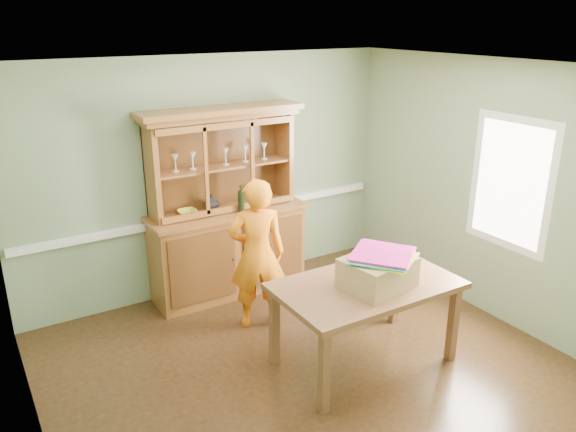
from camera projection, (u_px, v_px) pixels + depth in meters
floor at (305, 365)px, 5.24m from camera, size 4.50×4.50×0.00m
ceiling at (309, 68)px, 4.33m from camera, size 4.50×4.50×0.00m
wall_back at (211, 176)px, 6.39m from camera, size 4.50×0.00×4.50m
wall_left at (21, 295)px, 3.68m from camera, size 0.00×4.00×4.00m
wall_right at (486, 190)px, 5.89m from camera, size 0.00×4.00×4.00m
wall_front at (500, 339)px, 3.18m from camera, size 4.50×0.00×4.50m
chair_rail at (213, 214)px, 6.53m from camera, size 4.41×0.05×0.08m
framed_map at (13, 251)px, 3.87m from camera, size 0.03×0.60×0.46m
window_panel at (510, 184)px, 5.59m from camera, size 0.03×0.96×1.36m
china_hutch at (227, 230)px, 6.43m from camera, size 1.83×0.61×2.16m
dining_table at (366, 292)px, 5.07m from camera, size 1.64×0.99×0.82m
cardboard_box at (378, 273)px, 4.92m from camera, size 0.65×0.56×0.27m
kite_stack at (382, 255)px, 4.87m from camera, size 0.69×0.69×0.05m
person at (257, 254)px, 5.68m from camera, size 0.68×0.57×1.60m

